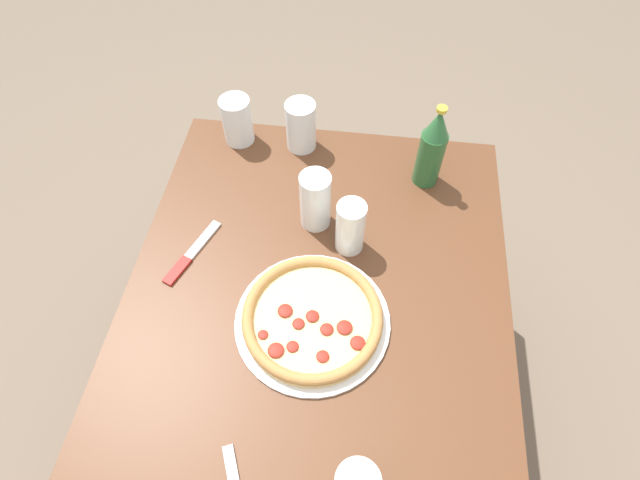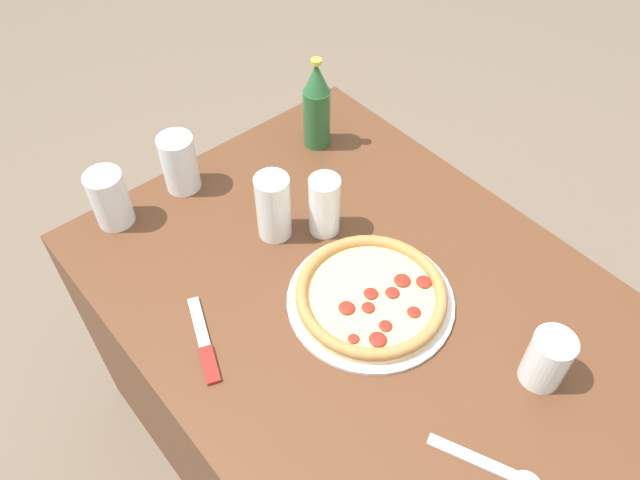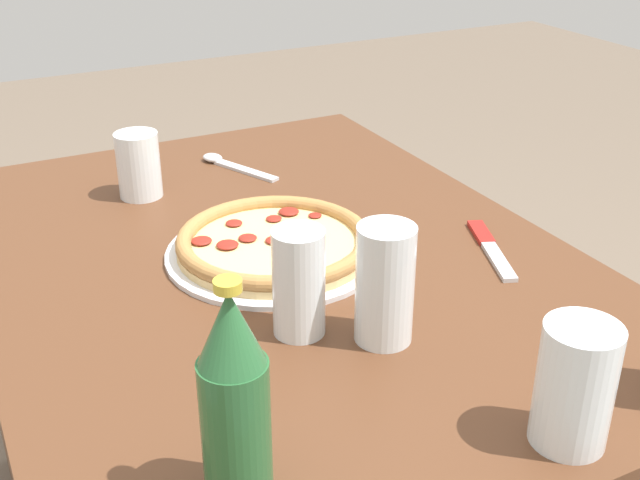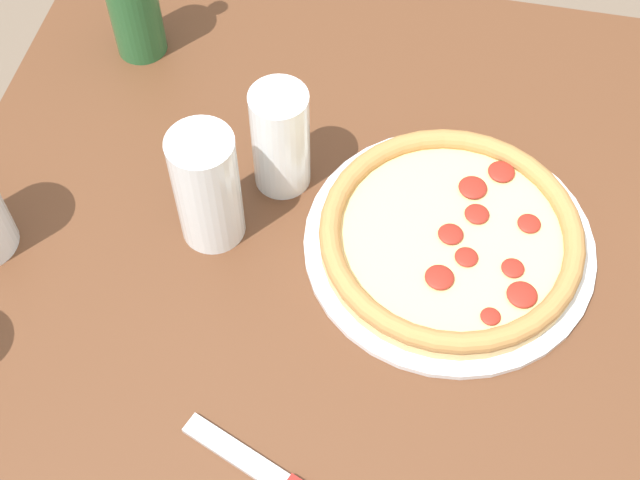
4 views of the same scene
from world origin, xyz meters
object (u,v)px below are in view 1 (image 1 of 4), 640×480
(knife, at_px, (190,255))
(glass_mango_juice, at_px, (237,122))
(glass_iced_tea, at_px, (315,203))
(glass_red_wine, at_px, (350,228))
(glass_orange_juice, at_px, (301,128))
(beer_bottle, at_px, (432,148))
(pizza_pepperoni, at_px, (314,318))

(knife, bearing_deg, glass_mango_juice, -4.39)
(glass_iced_tea, xyz_separation_m, glass_red_wine, (-0.06, -0.09, -0.00))
(glass_orange_juice, xyz_separation_m, knife, (-0.40, 0.21, -0.06))
(glass_red_wine, distance_m, glass_mango_juice, 0.47)
(glass_red_wine, xyz_separation_m, beer_bottle, (0.24, -0.18, 0.04))
(glass_mango_juice, xyz_separation_m, knife, (-0.40, 0.03, -0.06))
(glass_orange_juice, distance_m, knife, 0.45)
(glass_red_wine, bearing_deg, glass_mango_juice, 46.33)
(pizza_pepperoni, relative_size, glass_mango_juice, 2.51)
(glass_orange_juice, distance_m, beer_bottle, 0.35)
(pizza_pepperoni, distance_m, beer_bottle, 0.51)
(glass_mango_juice, bearing_deg, glass_iced_tea, -136.24)
(glass_iced_tea, bearing_deg, glass_mango_juice, 43.76)
(beer_bottle, bearing_deg, pizza_pepperoni, 152.49)
(glass_iced_tea, height_order, beer_bottle, beer_bottle)
(pizza_pepperoni, xyz_separation_m, beer_bottle, (0.45, -0.23, 0.09))
(pizza_pepperoni, height_order, glass_iced_tea, glass_iced_tea)
(glass_iced_tea, xyz_separation_m, beer_bottle, (0.17, -0.27, 0.04))
(glass_orange_juice, bearing_deg, glass_iced_tea, -164.03)
(glass_orange_juice, xyz_separation_m, glass_mango_juice, (0.00, 0.17, 0.00))
(pizza_pepperoni, relative_size, beer_bottle, 1.41)
(glass_orange_juice, bearing_deg, knife, 152.61)
(pizza_pepperoni, xyz_separation_m, glass_iced_tea, (0.27, 0.03, 0.05))
(beer_bottle, distance_m, knife, 0.64)
(pizza_pepperoni, xyz_separation_m, glass_red_wine, (0.21, -0.05, 0.05))
(glass_orange_juice, relative_size, glass_mango_juice, 1.05)
(glass_orange_juice, bearing_deg, beer_bottle, -103.81)
(glass_iced_tea, relative_size, glass_orange_juice, 1.12)
(glass_red_wine, height_order, knife, glass_red_wine)
(pizza_pepperoni, distance_m, glass_orange_juice, 0.54)
(pizza_pepperoni, relative_size, glass_iced_tea, 2.13)
(glass_red_wine, bearing_deg, knife, 101.97)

